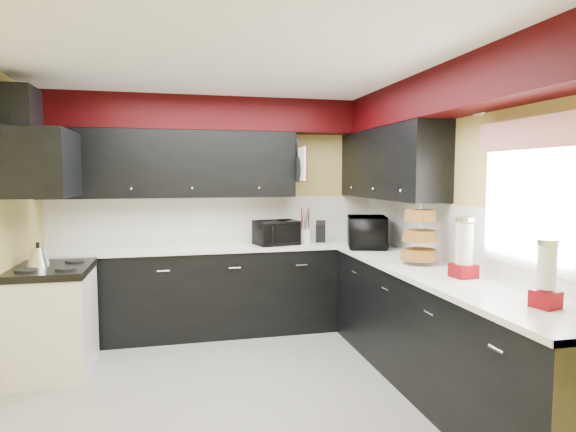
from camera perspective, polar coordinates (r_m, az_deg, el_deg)
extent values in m
plane|color=gray|center=(4.00, -5.54, -20.09)|extent=(3.60, 3.60, 0.00)
cube|color=#E0C666|center=(5.43, -8.21, 0.22)|extent=(3.60, 0.06, 2.50)
cube|color=#E0C666|center=(4.28, 18.97, -1.24)|extent=(0.06, 3.60, 2.50)
cube|color=white|center=(3.72, -5.87, 17.50)|extent=(3.60, 3.60, 0.06)
cube|color=black|center=(5.26, -7.81, -8.75)|extent=(3.60, 0.60, 0.90)
cube|color=black|center=(4.04, 17.27, -13.19)|extent=(0.60, 3.00, 0.90)
cube|color=white|center=(5.17, -7.87, -3.69)|extent=(3.62, 0.64, 0.04)
cube|color=white|center=(3.92, 17.45, -6.63)|extent=(0.64, 3.02, 0.04)
cube|color=white|center=(5.43, -8.19, -0.42)|extent=(3.60, 0.02, 0.50)
cube|color=white|center=(4.28, 18.83, -2.05)|extent=(0.02, 3.60, 0.50)
cube|color=black|center=(5.22, -13.62, 5.99)|extent=(2.60, 0.35, 0.70)
cube|color=black|center=(4.96, 11.84, 6.09)|extent=(0.35, 1.80, 0.70)
cube|color=black|center=(5.27, -8.18, 11.79)|extent=(3.60, 0.36, 0.35)
cube|color=black|center=(4.06, 18.58, 13.69)|extent=(0.36, 3.24, 0.35)
cube|color=white|center=(4.64, -26.02, -11.35)|extent=(0.60, 0.75, 0.86)
cube|color=black|center=(4.53, -26.24, -5.75)|extent=(0.62, 0.77, 0.06)
cube|color=black|center=(4.48, -27.30, 5.54)|extent=(0.50, 0.78, 0.55)
cube|color=black|center=(4.54, -29.13, 10.77)|extent=(0.24, 0.40, 0.40)
cube|color=red|center=(3.49, 26.28, 8.71)|extent=(0.04, 0.88, 0.20)
cube|color=white|center=(5.07, 1.67, 6.16)|extent=(0.03, 0.26, 0.35)
imported|color=black|center=(5.17, -1.35, -1.98)|extent=(0.51, 0.46, 0.26)
imported|color=black|center=(5.05, 9.39, -1.87)|extent=(0.54, 0.66, 0.32)
cylinder|color=silver|center=(5.26, 2.06, -2.42)|extent=(0.15, 0.15, 0.15)
cube|color=black|center=(5.37, 3.90, -1.90)|extent=(0.14, 0.17, 0.23)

